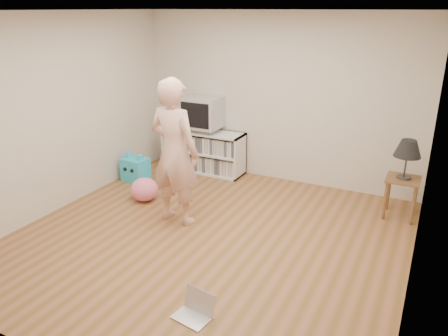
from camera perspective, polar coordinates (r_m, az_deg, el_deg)
The scene contains 12 objects.
ground at distance 5.36m, azimuth -2.05°, elevation -9.11°, with size 4.50×4.50×0.00m, color brown.
walls at distance 4.86m, azimuth -2.24°, elevation 4.37°, with size 4.52×4.52×2.60m.
ceiling at distance 4.67m, azimuth -2.47°, elevation 19.88°, with size 4.50×4.50×0.01m, color white.
media_unit at distance 7.39m, azimuth -2.64°, elevation 2.27°, with size 1.40×0.45×0.70m.
dvd_deck at distance 7.27m, azimuth -2.75°, elevation 5.13°, with size 0.45×0.35×0.07m, color gray.
crt_tv at distance 7.20m, azimuth -2.80°, elevation 7.31°, with size 0.60×0.53×0.50m.
side_table at distance 6.16m, azimuth 22.23°, elevation -2.39°, with size 0.42×0.42×0.55m.
table_lamp at distance 5.99m, azimuth 22.89°, elevation 2.26°, with size 0.34×0.34×0.52m.
person at distance 5.45m, azimuth -6.48°, elevation 2.03°, with size 0.68×0.45×1.87m, color beige.
laptop at distance 4.15m, azimuth -3.73°, elevation -17.95°, with size 0.37×0.31×0.23m.
plush_blue at distance 7.14m, azimuth -11.49°, elevation -0.12°, with size 0.41×0.36×0.45m.
plush_pink at distance 6.39m, azimuth -10.37°, elevation -2.77°, with size 0.39×0.39×0.34m, color pink.
Camera 1 is at (2.26, -4.09, 2.63)m, focal length 35.00 mm.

